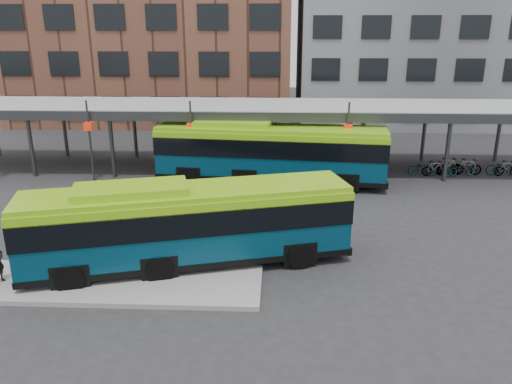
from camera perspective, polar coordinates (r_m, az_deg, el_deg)
name	(u,v)px	position (r m, az deg, el deg)	size (l,w,h in m)	color
ground	(227,252)	(20.63, -3.32, -6.85)	(120.00, 120.00, 0.00)	#28282B
boarding_island	(65,283)	(19.33, -20.94, -9.64)	(14.00, 3.00, 0.18)	gray
canopy	(245,109)	(31.88, -1.23, 9.52)	(40.00, 6.53, 4.80)	#999B9E
building_brick	(154,3)	(52.03, -11.55, 20.39)	(26.00, 14.00, 22.00)	brown
building_grey	(428,14)	(52.49, 19.02, 18.69)	(24.00, 14.00, 20.00)	slate
bus_front	(187,223)	(19.02, -7.84, -3.50)	(12.44, 5.76, 3.36)	#06354B
bus_rear	(270,151)	(29.16, 1.56, 4.67)	(13.46, 4.25, 3.65)	#06354B
bike_rack	(462,168)	(33.50, 22.44, 2.57)	(6.93, 1.16, 1.06)	slate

